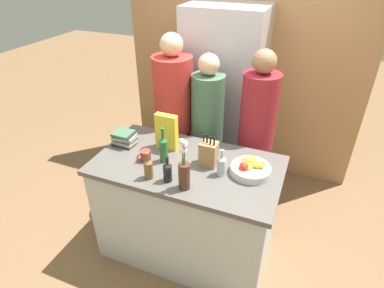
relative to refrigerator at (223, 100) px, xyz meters
name	(u,v)px	position (x,y,z in m)	size (l,w,h in m)	color
ground_plane	(188,246)	(0.09, -1.22, -0.96)	(14.00, 14.00, 0.00)	brown
kitchen_island	(188,208)	(0.09, -1.22, -0.49)	(1.45, 0.81, 0.94)	silver
back_wall_wood	(242,61)	(0.09, 0.36, 0.34)	(2.65, 0.12, 2.60)	#AD7A4C
refrigerator	(223,100)	(0.00, 0.00, 0.00)	(0.79, 0.63, 1.92)	#B7B7BC
fruit_bowl	(250,168)	(0.57, -1.15, 0.02)	(0.30, 0.30, 0.10)	silver
knife_block	(209,153)	(0.24, -1.16, 0.07)	(0.13, 0.11, 0.26)	#A87A4C
flower_vase	(184,171)	(0.18, -1.49, 0.12)	(0.08, 0.08, 0.39)	#4C2D1E
cereal_box	(167,132)	(-0.16, -1.06, 0.13)	(0.18, 0.06, 0.30)	yellow
coffee_mug	(145,156)	(-0.23, -1.30, 0.02)	(0.09, 0.11, 0.09)	#99332D
book_stack	(124,138)	(-0.52, -1.15, 0.04)	(0.20, 0.16, 0.12)	#232328
bottle_oil	(168,171)	(0.04, -1.46, 0.06)	(0.06, 0.06, 0.21)	black
bottle_vinegar	(164,148)	(-0.09, -1.25, 0.09)	(0.07, 0.07, 0.29)	#286633
bottle_wine	(221,165)	(0.37, -1.25, 0.06)	(0.07, 0.07, 0.21)	#B2BCC1
bottle_water	(148,168)	(-0.10, -1.48, 0.06)	(0.06, 0.06, 0.21)	brown
person_at_sink	(174,115)	(-0.32, -0.57, 0.02)	(0.37, 0.37, 1.76)	#383842
person_in_blue	(207,127)	(0.02, -0.56, -0.05)	(0.30, 0.30, 1.62)	#383842
person_in_red_tee	(256,132)	(0.48, -0.56, 0.00)	(0.32, 0.32, 1.70)	#383842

